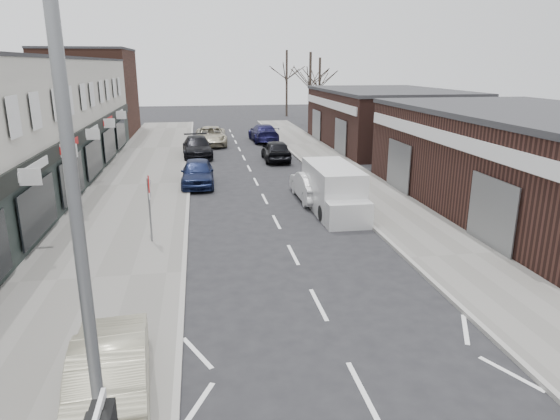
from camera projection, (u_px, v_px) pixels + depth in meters
name	position (u px, v px, depth m)	size (l,w,h in m)	color
pavement_left	(139.00, 185.00, 28.61)	(5.50, 64.00, 0.12)	slate
pavement_right	(349.00, 177.00, 30.53)	(3.50, 64.00, 0.12)	slate
brick_block_far	(90.00, 93.00, 48.26)	(8.00, 10.00, 8.00)	#40241B
right_unit_near	(539.00, 163.00, 23.37)	(10.00, 18.00, 4.50)	#321B17
right_unit_far	(386.00, 119.00, 42.32)	(10.00, 16.00, 4.50)	#321B17
tree_far_a	(309.00, 127.00, 55.68)	(3.60, 3.60, 8.00)	#382D26
tree_far_b	(319.00, 121.00, 61.74)	(3.60, 3.60, 7.50)	#382D26
tree_far_c	(287.00, 116.00, 66.97)	(3.60, 3.60, 8.50)	#382D26
street_lamp	(95.00, 243.00, 6.07)	(2.23, 0.22, 8.00)	slate
warning_sign	(149.00, 189.00, 18.78)	(0.12, 0.80, 2.70)	slate
white_van	(333.00, 190.00, 23.43)	(1.99, 5.57, 2.17)	silver
sedan_on_pavement	(111.00, 364.00, 10.22)	(1.45, 4.17, 1.37)	#AEA88B
parked_car_left_a	(198.00, 173.00, 28.49)	(1.81, 4.51, 1.54)	#131C3D
parked_car_left_b	(197.00, 147.00, 37.39)	(2.12, 5.21, 1.51)	black
parked_car_left_c	(211.00, 136.00, 42.92)	(2.59, 5.61, 1.56)	#A69E85
parked_car_right_a	(313.00, 185.00, 25.57)	(1.58, 4.54, 1.50)	silver
parked_car_right_b	(276.00, 150.00, 35.86)	(1.80, 4.48, 1.53)	black
parked_car_right_c	(263.00, 133.00, 44.94)	(2.19, 5.38, 1.56)	#15133E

